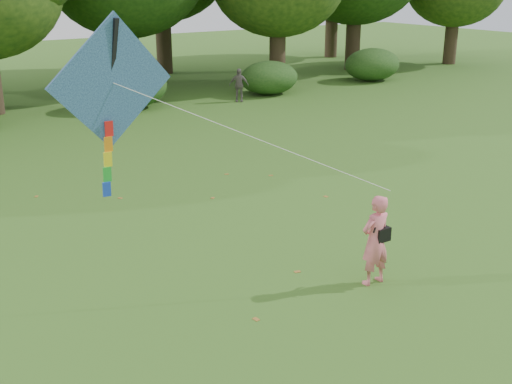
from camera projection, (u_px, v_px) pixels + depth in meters
ground at (368, 287)px, 11.82m from camera, size 100.00×100.00×0.00m
man_kite_flyer at (375, 240)px, 11.69m from camera, size 0.63×0.42×1.72m
bystander_right at (239, 85)px, 28.74m from camera, size 0.92×0.80×1.49m
crossbody_bag at (381, 234)px, 11.69m from camera, size 0.43×0.20×0.70m
flying_kite at (113, 86)px, 10.45m from camera, size 5.33×2.61×3.15m
shrub_band at (41, 99)px, 24.97m from camera, size 39.15×3.22×1.88m
fallen_leaves at (259, 226)px, 14.65m from camera, size 10.05×11.83×0.01m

